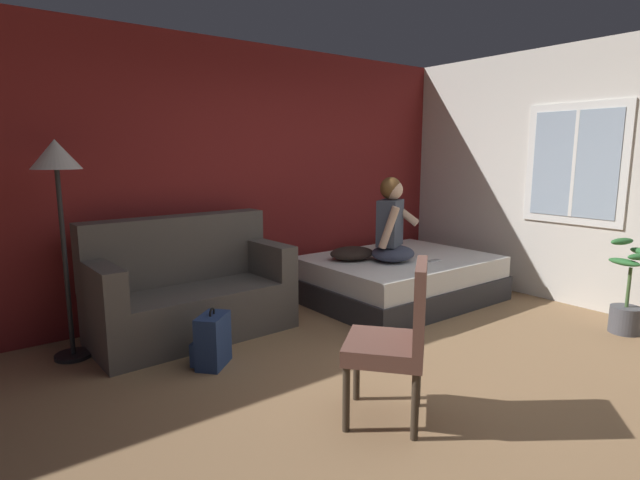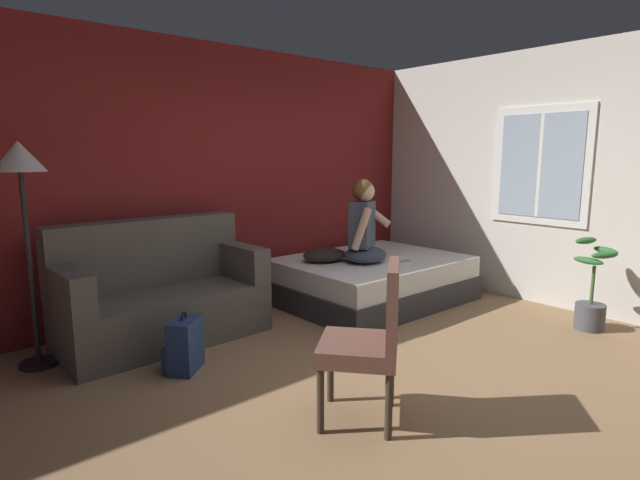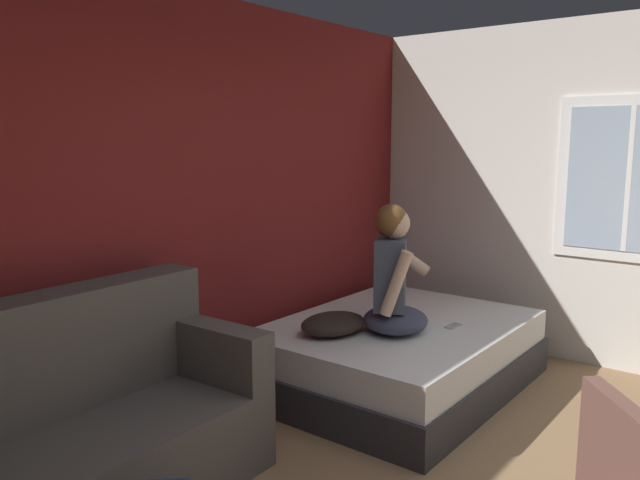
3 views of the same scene
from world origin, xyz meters
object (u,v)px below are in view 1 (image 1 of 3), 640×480
object	(u,v)px
cell_phone	(434,260)
potted_plant	(627,300)
side_chair	(397,336)
person_seated	(392,227)
couch	(189,291)
throw_pillow	(352,253)
floor_lamp	(57,176)
backpack	(212,341)
bed	(399,279)

from	to	relation	value
cell_phone	potted_plant	bearing A→B (deg)	-151.88
side_chair	person_seated	world-z (taller)	person_seated
couch	throw_pillow	size ratio (longest dim) A/B	3.59
person_seated	potted_plant	world-z (taller)	person_seated
floor_lamp	throw_pillow	bearing A→B (deg)	-5.31
couch	floor_lamp	bearing A→B (deg)	176.59
throw_pillow	floor_lamp	size ratio (longest dim) A/B	0.28
backpack	person_seated	bearing A→B (deg)	7.34
backpack	throw_pillow	size ratio (longest dim) A/B	0.95
bed	backpack	xyz separation A→B (m)	(-2.40, -0.35, -0.04)
bed	throw_pillow	bearing A→B (deg)	157.83
potted_plant	bed	bearing A→B (deg)	113.66
backpack	cell_phone	bearing A→B (deg)	-0.13
potted_plant	person_seated	bearing A→B (deg)	119.59
person_seated	floor_lamp	world-z (taller)	floor_lamp
cell_phone	potted_plant	distance (m)	1.77
person_seated	throw_pillow	size ratio (longest dim) A/B	1.82
side_chair	potted_plant	world-z (taller)	side_chair
couch	floor_lamp	size ratio (longest dim) A/B	1.01
potted_plant	couch	bearing A→B (deg)	142.79
couch	person_seated	world-z (taller)	person_seated
person_seated	backpack	distance (m)	2.30
couch	person_seated	bearing A→B (deg)	-13.13
backpack	cell_phone	xyz separation A→B (m)	(2.53, -0.01, 0.29)
backpack	floor_lamp	xyz separation A→B (m)	(-0.81, 0.81, 1.24)
throw_pillow	cell_phone	xyz separation A→B (m)	(0.65, -0.57, -0.07)
person_seated	throw_pillow	xyz separation A→B (m)	(-0.30, 0.28, -0.29)
side_chair	floor_lamp	world-z (taller)	floor_lamp
side_chair	cell_phone	xyz separation A→B (m)	(1.99, 1.39, -0.05)
floor_lamp	potted_plant	distance (m)	4.87
backpack	throw_pillow	distance (m)	2.00
couch	backpack	size ratio (longest dim) A/B	3.77
backpack	floor_lamp	world-z (taller)	floor_lamp
cell_phone	potted_plant	size ratio (longest dim) A/B	0.17
side_chair	floor_lamp	distance (m)	2.74
bed	throw_pillow	world-z (taller)	throw_pillow
bed	side_chair	world-z (taller)	side_chair
bed	person_seated	bearing A→B (deg)	-161.25
cell_phone	couch	bearing A→B (deg)	75.98
cell_phone	throw_pillow	bearing A→B (deg)	52.37
bed	floor_lamp	xyz separation A→B (m)	(-3.21, 0.46, 1.19)
person_seated	cell_phone	distance (m)	0.57
side_chair	potted_plant	distance (m)	2.74
bed	couch	size ratio (longest dim) A/B	1.15
throw_pillow	side_chair	bearing A→B (deg)	-124.55
side_chair	floor_lamp	size ratio (longest dim) A/B	0.58
throw_pillow	cell_phone	size ratio (longest dim) A/B	3.33
couch	cell_phone	distance (m)	2.51
backpack	potted_plant	bearing A→B (deg)	-26.21
couch	throw_pillow	xyz separation A→B (m)	(1.74, -0.19, 0.16)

